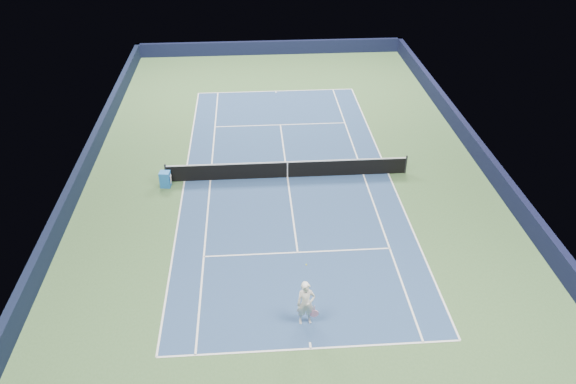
{
  "coord_description": "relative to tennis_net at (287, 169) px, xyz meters",
  "views": [
    {
      "loc": [
        -1.8,
        -25.65,
        15.64
      ],
      "look_at": [
        -0.19,
        -3.0,
        1.0
      ],
      "focal_mm": 35.0,
      "sensor_mm": 36.0,
      "label": 1
    }
  ],
  "objects": [
    {
      "name": "service_line_near",
      "position": [
        0.0,
        -6.4,
        -0.5
      ],
      "size": [
        8.23,
        0.08,
        0.0
      ],
      "primitive_type": "cube",
      "color": "white",
      "rests_on": "ground"
    },
    {
      "name": "baseline_near",
      "position": [
        0.0,
        -11.88,
        -0.5
      ],
      "size": [
        10.97,
        0.08,
        0.0
      ],
      "primitive_type": "cube",
      "color": "white",
      "rests_on": "ground"
    },
    {
      "name": "center_mark_far",
      "position": [
        0.0,
        11.73,
        -0.5
      ],
      "size": [
        0.08,
        0.3,
        0.0
      ],
      "primitive_type": "cube",
      "color": "white",
      "rests_on": "ground"
    },
    {
      "name": "court_surface",
      "position": [
        0.0,
        0.0,
        -0.5
      ],
      "size": [
        10.97,
        23.77,
        0.01
      ],
      "primitive_type": "cube",
      "color": "navy",
      "rests_on": "ground"
    },
    {
      "name": "wall_left",
      "position": [
        -10.82,
        0.0,
        0.05
      ],
      "size": [
        0.35,
        40.0,
        1.1
      ],
      "primitive_type": "cube",
      "color": "black",
      "rests_on": "ground"
    },
    {
      "name": "center_service_line",
      "position": [
        0.0,
        0.0,
        -0.5
      ],
      "size": [
        0.08,
        12.8,
        0.0
      ],
      "primitive_type": "cube",
      "color": "white",
      "rests_on": "ground"
    },
    {
      "name": "tennis_player",
      "position": [
        -0.06,
        -10.56,
        0.45
      ],
      "size": [
        0.86,
        1.29,
        1.99
      ],
      "color": "white",
      "rests_on": "ground"
    },
    {
      "name": "sideline_doubles_right",
      "position": [
        5.49,
        0.0,
        -0.5
      ],
      "size": [
        0.08,
        23.77,
        0.0
      ],
      "primitive_type": "cube",
      "color": "white",
      "rests_on": "ground"
    },
    {
      "name": "baseline_far",
      "position": [
        0.0,
        11.88,
        -0.5
      ],
      "size": [
        10.97,
        0.08,
        0.0
      ],
      "primitive_type": "cube",
      "color": "white",
      "rests_on": "ground"
    },
    {
      "name": "center_mark_near",
      "position": [
        0.0,
        -11.73,
        -0.5
      ],
      "size": [
        0.08,
        0.3,
        0.0
      ],
      "primitive_type": "cube",
      "color": "white",
      "rests_on": "ground"
    },
    {
      "name": "ground",
      "position": [
        0.0,
        0.0,
        -0.5
      ],
      "size": [
        40.0,
        40.0,
        0.0
      ],
      "primitive_type": "plane",
      "color": "#385830",
      "rests_on": "ground"
    },
    {
      "name": "service_line_far",
      "position": [
        0.0,
        6.4,
        -0.5
      ],
      "size": [
        8.23,
        0.08,
        0.0
      ],
      "primitive_type": "cube",
      "color": "white",
      "rests_on": "ground"
    },
    {
      "name": "wall_far",
      "position": [
        0.0,
        19.82,
        0.05
      ],
      "size": [
        22.0,
        0.35,
        1.1
      ],
      "primitive_type": "cube",
      "color": "black",
      "rests_on": "ground"
    },
    {
      "name": "sideline_doubles_left",
      "position": [
        -5.49,
        0.0,
        -0.5
      ],
      "size": [
        0.08,
        23.77,
        0.0
      ],
      "primitive_type": "cube",
      "color": "white",
      "rests_on": "ground"
    },
    {
      "name": "tennis_net",
      "position": [
        0.0,
        0.0,
        0.0
      ],
      "size": [
        12.9,
        0.1,
        1.07
      ],
      "color": "black",
      "rests_on": "ground"
    },
    {
      "name": "sideline_singles_left",
      "position": [
        -4.12,
        0.0,
        -0.5
      ],
      "size": [
        0.08,
        23.77,
        0.0
      ],
      "primitive_type": "cube",
      "color": "white",
      "rests_on": "ground"
    },
    {
      "name": "wall_right",
      "position": [
        10.82,
        0.0,
        0.05
      ],
      "size": [
        0.35,
        40.0,
        1.1
      ],
      "primitive_type": "cube",
      "color": "black",
      "rests_on": "ground"
    },
    {
      "name": "sideline_singles_right",
      "position": [
        4.12,
        0.0,
        -0.5
      ],
      "size": [
        0.08,
        23.77,
        0.0
      ],
      "primitive_type": "cube",
      "color": "white",
      "rests_on": "ground"
    },
    {
      "name": "sponsor_cube",
      "position": [
        -6.4,
        -0.44,
        -0.08
      ],
      "size": [
        0.59,
        0.53,
        0.85
      ],
      "color": "blue",
      "rests_on": "ground"
    }
  ]
}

